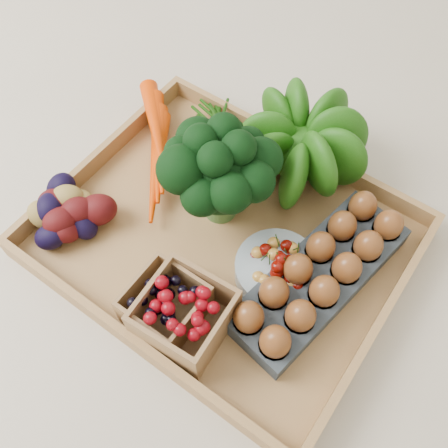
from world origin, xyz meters
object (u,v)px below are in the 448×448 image
Objects in this scene: egg_carton at (319,278)px; broccoli at (220,186)px; cherry_bowl at (277,270)px; tray at (224,241)px.

broccoli is at bearing -176.72° from egg_carton.
egg_carton reaches higher than cherry_bowl.
tray is 1.76× the size of egg_carton.
broccoli is 0.16m from cherry_bowl.
broccoli is 0.21m from egg_carton.
broccoli reaches higher than egg_carton.
tray is 0.10m from broccoli.
egg_carton is (0.16, 0.02, 0.03)m from tray.
egg_carton is at bearing 6.69° from tray.
tray is 3.05× the size of broccoli.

